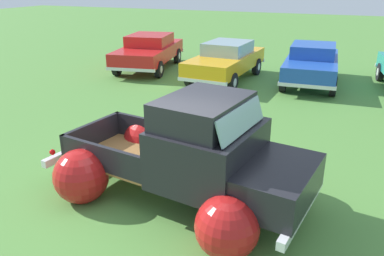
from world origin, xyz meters
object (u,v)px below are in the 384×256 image
object	(u,v)px
vintage_pickup_truck	(195,163)
show_car_0	(149,50)
show_car_2	(312,63)
show_car_1	(226,60)

from	to	relation	value
vintage_pickup_truck	show_car_0	world-z (taller)	vintage_pickup_truck
vintage_pickup_truck	show_car_2	bearing A→B (deg)	93.01
vintage_pickup_truck	show_car_1	xyz separation A→B (m)	(-2.18, 8.42, 0.02)
show_car_0	show_car_2	world-z (taller)	same
show_car_0	show_car_2	xyz separation A→B (m)	(6.68, 0.03, -0.01)
vintage_pickup_truck	show_car_0	xyz separation A→B (m)	(-5.82, 9.06, 0.03)
show_car_2	show_car_0	bearing A→B (deg)	-92.94
vintage_pickup_truck	show_car_1	world-z (taller)	vintage_pickup_truck
vintage_pickup_truck	show_car_1	distance (m)	8.70
show_car_0	show_car_1	world-z (taller)	same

